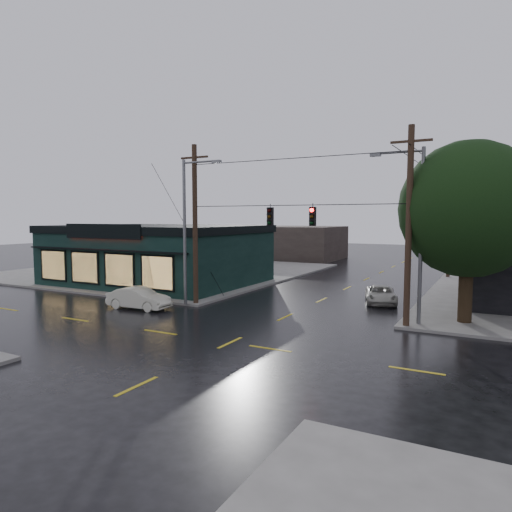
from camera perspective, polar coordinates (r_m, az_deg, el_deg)
The scene contains 15 objects.
ground_plane at distance 20.87m, azimuth -3.25°, elevation -10.77°, with size 160.00×160.00×0.00m, color black.
sidewalk_nw at distance 48.37m, azimuth -11.26°, elevation -1.82°, with size 28.00×28.00×0.15m, color slate.
pizza_shop at distance 39.55m, azimuth -12.17°, elevation 0.30°, with size 16.30×12.34×4.90m.
corner_tree at distance 25.97m, azimuth 25.04°, elevation 5.28°, with size 7.04×7.04×9.41m.
utility_pole_nw at distance 29.65m, azimuth -7.51°, elevation -6.11°, with size 2.00×0.32×10.15m, color black, non-canonical shape.
utility_pole_ne at distance 24.65m, azimuth 18.23°, elevation -8.57°, with size 2.00×0.32×10.15m, color black, non-canonical shape.
utility_pole_far_a at distance 45.70m, azimuth 22.83°, elevation -2.59°, with size 2.00×0.32×9.65m, color black, non-canonical shape.
utility_pole_far_b at distance 65.54m, azimuth 24.43°, elevation -0.50°, with size 2.00×0.32×9.15m, color black, non-canonical shape.
utility_pole_far_c at distance 85.45m, azimuth 25.28°, elevation 0.62°, with size 2.00×0.32×9.15m, color black, non-canonical shape.
span_signal_assembly at distance 25.84m, azimuth 4.39°, elevation 5.01°, with size 13.00×0.48×1.23m.
streetlight_nw at distance 29.27m, azimuth -8.79°, elevation -6.27°, with size 5.40×0.30×9.15m, color slate, non-canonical shape.
streetlight_ne at distance 25.25m, azimuth 19.63°, elevation -8.29°, with size 5.40×0.30×9.15m, color slate, non-canonical shape.
bg_building_west at distance 62.28m, azimuth 4.83°, elevation 1.69°, with size 12.00×10.00×4.40m, color #312723.
sedan_cream at distance 29.01m, azimuth -14.45°, elevation -5.13°, with size 1.41×4.05×1.33m, color beige.
suv_silver at distance 31.07m, azimuth 15.34°, elevation -4.68°, with size 1.88×4.07×1.13m, color #A2A095.
Camera 1 is at (10.45, -17.18, 5.62)m, focal length 32.00 mm.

